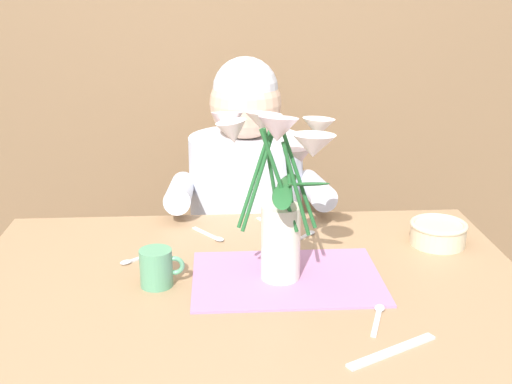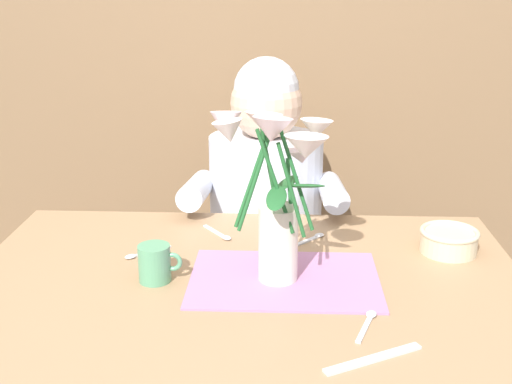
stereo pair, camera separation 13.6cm
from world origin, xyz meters
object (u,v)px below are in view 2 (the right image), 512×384
dinner_knife (373,359)px  ceramic_mug (155,263)px  seated_person (266,243)px  ceramic_bowl (449,240)px  flower_vase (276,183)px

dinner_knife → ceramic_mug: (-0.42, 0.28, 0.04)m
seated_person → ceramic_bowl: bearing=-47.3°
seated_person → flower_vase: seated_person is taller
ceramic_bowl → dinner_knife: size_ratio=0.72×
seated_person → dinner_knife: (0.21, -0.91, 0.18)m
dinner_knife → ceramic_bowl: bearing=35.1°
seated_person → dinner_knife: size_ratio=5.97×
flower_vase → dinner_knife: (0.17, -0.29, -0.22)m
flower_vase → ceramic_mug: (-0.25, -0.01, -0.18)m
seated_person → dinner_knife: bearing=-78.6°
dinner_knife → ceramic_mug: size_ratio=2.04×
flower_vase → ceramic_mug: size_ratio=3.94×
ceramic_bowl → dinner_knife: 0.51m
dinner_knife → ceramic_mug: bearing=118.3°
flower_vase → ceramic_bowl: bearing=23.3°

